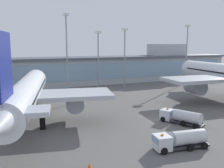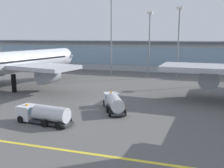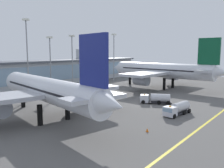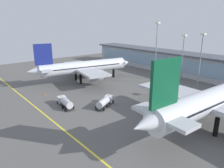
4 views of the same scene
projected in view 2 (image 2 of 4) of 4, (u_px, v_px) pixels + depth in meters
The scene contains 9 objects.
ground_plane at pixel (108, 103), 52.20m from camera, with size 187.69×187.69×0.00m, color #5B5956.
taxiway_centreline_stripe at pixel (49, 148), 31.57m from camera, with size 150.15×0.50×0.01m, color yellow.
terminal_building at pixel (157, 55), 100.89m from camera, with size 137.07×14.00×16.34m.
airliner_near_left at pixel (13, 63), 65.36m from camera, with size 35.71×48.72×17.93m.
fuel_tanker_truck at pixel (43, 114), 40.18m from camera, with size 9.27×3.87×2.90m.
baggage_tug_near at pixel (114, 102), 47.39m from camera, with size 6.25×9.17×2.90m.
apron_light_mast_centre at pixel (179, 31), 83.70m from camera, with size 1.80×1.80×22.01m.
apron_light_mast_east at pixel (111, 24), 88.62m from camera, with size 1.80×1.80×26.27m.
apron_light_mast_far_east at pixel (150, 33), 88.79m from camera, with size 1.80×1.80×20.96m.
Camera 2 is at (16.15, -48.01, 13.21)m, focal length 42.51 mm.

